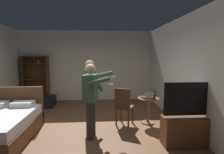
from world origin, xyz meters
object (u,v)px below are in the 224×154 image
Objects in this scene: wooden_chair at (124,105)px; bottle_on_table at (154,94)px; suitcase_dark at (49,100)px; person_striped_shirt at (90,89)px; suitcase_small at (45,103)px; side_table at (148,106)px; laptop at (148,96)px; tv_flatscreen at (190,126)px; bookshelf at (36,77)px; person_blue_shirt at (91,95)px.

bottle_on_table is at bearing 0.39° from wooden_chair.
suitcase_dark is (-2.53, 2.25, -0.37)m from wooden_chair.
suitcase_small is (-1.70, 1.87, -0.79)m from person_striped_shirt.
side_table is 0.71× the size of wooden_chair.
suitcase_small reaches higher than suitcase_dark.
bottle_on_table is at bearing -14.03° from laptop.
person_striped_shirt is at bearing -173.96° from side_table.
side_table reaches higher than suitcase_small.
tv_flatscreen reaches higher than suitcase_small.
bottle_on_table reaches higher than suitcase_dark.
tv_flatscreen is 1.32m from bottle_on_table.
tv_flatscreen is at bearing -71.98° from bottle_on_table.
bottle_on_table is at bearing -43.30° from suitcase_small.
laptop is (3.78, -2.68, -0.24)m from bookshelf.
bookshelf is 4.09m from person_blue_shirt.
bottle_on_table is 0.26× the size of wooden_chair.
bookshelf reaches higher than suitcase_dark.
wooden_chair reaches higher than laptop.
side_table is 0.29m from laptop.
person_blue_shirt is (-0.82, -0.65, 0.41)m from wooden_chair.
bottle_on_table reaches higher than laptop.
suitcase_small is (-1.74, 2.45, -0.76)m from person_blue_shirt.
suitcase_small is (0.56, -0.93, -0.80)m from bookshelf.
bottle_on_table is 4.08m from suitcase_dark.
side_table is 1.18× the size of suitcase_small.
suitcase_dark is (0.59, -0.48, -0.82)m from bookshelf.
person_striped_shirt is at bearing 151.83° from tv_flatscreen.
person_blue_shirt reaches higher than side_table.
laptop reaches higher than suitcase_small.
wooden_chair is at bearing 135.60° from tv_flatscreen.
laptop is at bearing -39.02° from suitcase_dark.
tv_flatscreen is at bearing -44.40° from wooden_chair.
bookshelf is 4.64m from laptop.
person_striped_shirt is 2.97m from suitcase_dark.
bookshelf reaches higher than tv_flatscreen.
person_blue_shirt is at bearing 165.38° from tv_flatscreen.
bookshelf reaches higher than person_blue_shirt.
side_table is at bearing -38.38° from suitcase_dark.
bottle_on_table is at bearing -38.21° from suitcase_dark.
laptop is 0.70× the size of suitcase_small.
person_striped_shirt reaches higher than wooden_chair.
suitcase_dark is (-3.35, 2.24, -0.63)m from bottle_on_table.
tv_flatscreen is at bearing -14.62° from person_blue_shirt.
tv_flatscreen is 5.07m from suitcase_dark.
bottle_on_table is 0.44× the size of suitcase_small.
laptop is 3.71m from suitcase_small.
side_table is 3.67m from suitcase_small.
bottle_on_table is 1.77m from person_blue_shirt.
side_table is at bearing 26.26° from person_blue_shirt.
tv_flatscreen is at bearing -46.96° from suitcase_dark.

